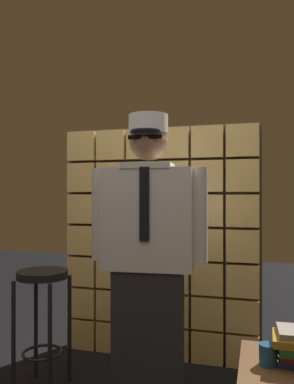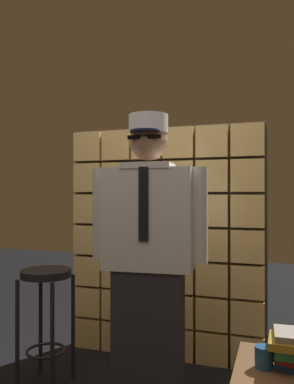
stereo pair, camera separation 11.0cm
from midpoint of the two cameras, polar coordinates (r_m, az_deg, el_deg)
glass_block_wall at (r=3.15m, az=0.64°, el=-7.38°), size 1.60×0.10×1.86m
standing_person at (r=2.36m, az=-1.16°, el=-9.46°), size 0.71×0.32×1.77m
bar_stool at (r=2.82m, az=-16.12°, el=-14.97°), size 0.34×0.34×0.78m
coffee_mug at (r=1.98m, az=15.71°, el=-21.89°), size 0.13×0.08×0.09m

